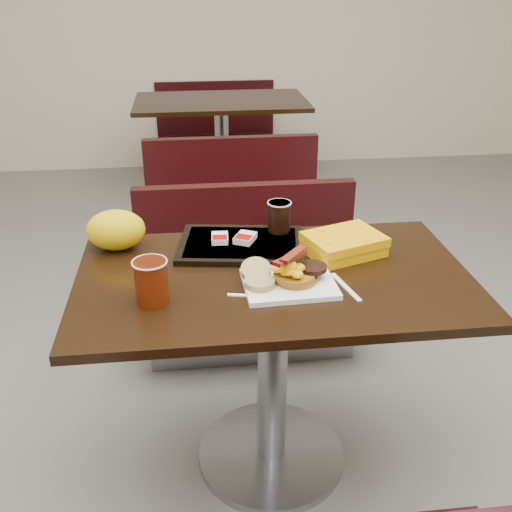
{
  "coord_description": "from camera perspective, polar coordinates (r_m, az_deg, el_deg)",
  "views": [
    {
      "loc": [
        -0.24,
        -1.56,
        1.6
      ],
      "look_at": [
        -0.06,
        -0.0,
        0.82
      ],
      "focal_mm": 41.1,
      "sensor_mm": 36.0,
      "label": 1
    }
  ],
  "objects": [
    {
      "name": "condiment_ketchup",
      "position": [
        1.85,
        -1.12,
        -0.68
      ],
      "size": [
        0.04,
        0.03,
        0.01
      ],
      "primitive_type": "cube",
      "rotation": [
        0.0,
        0.0,
        -0.01
      ],
      "color": "#8C0504",
      "rests_on": "table_near"
    },
    {
      "name": "muffin_bottom",
      "position": [
        1.69,
        0.35,
        -2.62
      ],
      "size": [
        0.11,
        0.11,
        0.02
      ],
      "primitive_type": "cylinder",
      "rotation": [
        0.0,
        0.0,
        -0.29
      ],
      "color": "tan",
      "rests_on": "platter"
    },
    {
      "name": "platter",
      "position": [
        1.72,
        3.25,
        -2.74
      ],
      "size": [
        0.27,
        0.22,
        0.02
      ],
      "primitive_type": "cube",
      "rotation": [
        0.0,
        0.0,
        0.04
      ],
      "color": "white",
      "rests_on": "table_near"
    },
    {
      "name": "table_near",
      "position": [
        1.99,
        1.6,
        -11.38
      ],
      "size": [
        1.2,
        0.7,
        0.75
      ],
      "primitive_type": null,
      "color": "black",
      "rests_on": "floor"
    },
    {
      "name": "bench_near_n",
      "position": [
        2.58,
        -0.59,
        -2.14
      ],
      "size": [
        1.0,
        0.46,
        0.72
      ],
      "primitive_type": null,
      "color": "black",
      "rests_on": "floor"
    },
    {
      "name": "condiment_syrup",
      "position": [
        1.79,
        0.86,
        -1.66
      ],
      "size": [
        0.05,
        0.04,
        0.01
      ],
      "primitive_type": "cube",
      "rotation": [
        0.0,
        0.0,
        0.45
      ],
      "color": "#AF5B07",
      "rests_on": "table_near"
    },
    {
      "name": "tray",
      "position": [
        1.96,
        -1.46,
        1.1
      ],
      "size": [
        0.45,
        0.35,
        0.02
      ],
      "primitive_type": "cube",
      "rotation": [
        0.0,
        0.0,
        -0.15
      ],
      "color": "black",
      "rests_on": "table_near"
    },
    {
      "name": "bench_far_n",
      "position": [
        5.02,
        -3.83,
        12.16
      ],
      "size": [
        1.0,
        0.46,
        0.72
      ],
      "primitive_type": null,
      "color": "black",
      "rests_on": "floor"
    },
    {
      "name": "scrambled_eggs",
      "position": [
        1.69,
        3.16,
        -1.13
      ],
      "size": [
        0.11,
        0.1,
        0.05
      ],
      "primitive_type": "ellipsoid",
      "rotation": [
        0.0,
        0.0,
        0.35
      ],
      "color": "#FFB305",
      "rests_on": "pancake_stack"
    },
    {
      "name": "clamshell",
      "position": [
        1.93,
        8.55,
        1.16
      ],
      "size": [
        0.28,
        0.25,
        0.06
      ],
      "primitive_type": "cube",
      "rotation": [
        0.0,
        0.0,
        0.34
      ],
      "color": "#E39A03",
      "rests_on": "table_near"
    },
    {
      "name": "fork",
      "position": [
        1.67,
        -1.22,
        -3.86
      ],
      "size": [
        0.13,
        0.05,
        0.0
      ],
      "primitive_type": null,
      "rotation": [
        0.0,
        0.0,
        -0.22
      ],
      "color": "white",
      "rests_on": "table_near"
    },
    {
      "name": "pancake_stack",
      "position": [
        1.72,
        3.9,
        -1.97
      ],
      "size": [
        0.14,
        0.14,
        0.03
      ],
      "primitive_type": "cylinder",
      "rotation": [
        0.0,
        0.0,
        0.07
      ],
      "color": "#9B6319",
      "rests_on": "platter"
    },
    {
      "name": "coffee_cup_near",
      "position": [
        1.64,
        -10.16,
        -2.51
      ],
      "size": [
        0.11,
        0.11,
        0.13
      ],
      "primitive_type": "cylinder",
      "rotation": [
        0.0,
        0.0,
        -0.2
      ],
      "color": "maroon",
      "rests_on": "table_near"
    },
    {
      "name": "sausage_patty",
      "position": [
        1.73,
        5.56,
        -1.12
      ],
      "size": [
        0.11,
        0.11,
        0.01
      ],
      "primitive_type": "cylinder",
      "rotation": [
        0.0,
        0.0,
        0.34
      ],
      "color": "black",
      "rests_on": "pancake_stack"
    },
    {
      "name": "muffin_top",
      "position": [
        1.73,
        -0.01,
        -1.38
      ],
      "size": [
        0.1,
        0.1,
        0.05
      ],
      "primitive_type": "cylinder",
      "rotation": [
        0.38,
        0.0,
        -0.09
      ],
      "color": "tan",
      "rests_on": "platter"
    },
    {
      "name": "table_far",
      "position": [
        4.34,
        -3.31,
        10.08
      ],
      "size": [
        1.2,
        0.7,
        0.75
      ],
      "primitive_type": null,
      "color": "black",
      "rests_on": "floor"
    },
    {
      "name": "coffee_cup_far",
      "position": [
        2.02,
        2.27,
        3.84
      ],
      "size": [
        0.08,
        0.08,
        0.11
      ],
      "primitive_type": "cylinder",
      "rotation": [
        0.0,
        0.0,
        0.07
      ],
      "color": "black",
      "rests_on": "tray"
    },
    {
      "name": "hashbrown_sleeve_right",
      "position": [
        1.96,
        -1.06,
        1.77
      ],
      "size": [
        0.09,
        0.1,
        0.02
      ],
      "primitive_type": "cube",
      "rotation": [
        0.0,
        0.0,
        -0.46
      ],
      "color": "silver",
      "rests_on": "tray"
    },
    {
      "name": "bacon_strips",
      "position": [
        1.68,
        3.35,
        -0.14
      ],
      "size": [
        0.15,
        0.16,
        0.01
      ],
      "primitive_type": null,
      "rotation": [
        0.0,
        0.0,
        0.84
      ],
      "color": "#490509",
      "rests_on": "scrambled_eggs"
    },
    {
      "name": "floor",
      "position": [
        2.24,
        1.47,
        -18.96
      ],
      "size": [
        6.0,
        7.0,
        0.01
      ],
      "primitive_type": "cube",
      "color": "slate",
      "rests_on": "ground"
    },
    {
      "name": "hashbrown_sleeve_left",
      "position": [
        1.96,
        -3.54,
        1.74
      ],
      "size": [
        0.06,
        0.08,
        0.02
      ],
      "primitive_type": "cube",
      "rotation": [
        0.0,
        0.0,
        -0.05
      ],
      "color": "silver",
      "rests_on": "tray"
    },
    {
      "name": "bench_far_s",
      "position": [
        3.68,
        -2.6,
        6.8
      ],
      "size": [
        1.0,
        0.46,
        0.72
      ],
      "primitive_type": null,
      "color": "black",
      "rests_on": "floor"
    },
    {
      "name": "knife",
      "position": [
        1.74,
        8.72,
        -2.99
      ],
      "size": [
        0.05,
        0.17,
        0.0
      ],
      "primitive_type": "cube",
      "rotation": [
        0.0,
        0.0,
        -1.34
      ],
      "color": "white",
      "rests_on": "table_near"
    },
    {
      "name": "paper_bag",
      "position": [
        1.98,
        -13.48,
        2.49
      ],
      "size": [
        0.21,
        0.17,
        0.13
      ],
      "primitive_type": "ellipsoid",
      "rotation": [
        0.0,
        0.0,
        0.14
      ],
      "color": "#DACC07",
      "rests_on": "table_near"
    }
  ]
}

